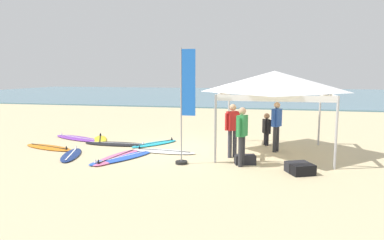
{
  "coord_description": "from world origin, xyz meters",
  "views": [
    {
      "loc": [
        2.61,
        -11.42,
        2.65
      ],
      "look_at": [
        -0.11,
        0.56,
        1.0
      ],
      "focal_mm": 32.18,
      "sensor_mm": 36.0,
      "label": 1
    }
  ],
  "objects_px": {
    "surfboard_orange": "(49,147)",
    "surfboard_pink": "(117,157)",
    "gear_bag_by_pole": "(245,160)",
    "gear_bag_on_sand": "(297,167)",
    "surfboard_black": "(117,144)",
    "person_red": "(233,127)",
    "surfboard_navy": "(71,155)",
    "surfboard_blue": "(122,158)",
    "person_blue": "(276,123)",
    "surfboard_cyan": "(155,143)",
    "person_black": "(266,128)",
    "surfboard_yellow": "(100,139)",
    "surfboard_purple": "(77,138)",
    "surfboard_white": "(164,151)",
    "person_green": "(242,132)",
    "gear_bag_near_tent": "(303,170)",
    "banner_flag": "(185,111)",
    "canopy_tent": "(274,82)"
  },
  "relations": [
    {
      "from": "surfboard_orange",
      "to": "surfboard_pink",
      "type": "bearing_deg",
      "value": -15.18
    },
    {
      "from": "gear_bag_by_pole",
      "to": "gear_bag_on_sand",
      "type": "distance_m",
      "value": 1.51
    },
    {
      "from": "surfboard_black",
      "to": "person_red",
      "type": "height_order",
      "value": "person_red"
    },
    {
      "from": "gear_bag_by_pole",
      "to": "surfboard_black",
      "type": "bearing_deg",
      "value": 160.17
    },
    {
      "from": "surfboard_navy",
      "to": "surfboard_blue",
      "type": "bearing_deg",
      "value": 0.16
    },
    {
      "from": "surfboard_blue",
      "to": "person_blue",
      "type": "bearing_deg",
      "value": 23.83
    },
    {
      "from": "surfboard_cyan",
      "to": "person_black",
      "type": "relative_size",
      "value": 1.66
    },
    {
      "from": "surfboard_yellow",
      "to": "person_blue",
      "type": "distance_m",
      "value": 6.93
    },
    {
      "from": "surfboard_black",
      "to": "surfboard_purple",
      "type": "distance_m",
      "value": 2.22
    },
    {
      "from": "surfboard_cyan",
      "to": "person_black",
      "type": "distance_m",
      "value": 4.23
    },
    {
      "from": "surfboard_orange",
      "to": "surfboard_white",
      "type": "relative_size",
      "value": 1.02
    },
    {
      "from": "person_red",
      "to": "surfboard_cyan",
      "type": "bearing_deg",
      "value": 155.85
    },
    {
      "from": "surfboard_pink",
      "to": "person_green",
      "type": "bearing_deg",
      "value": -0.82
    },
    {
      "from": "surfboard_blue",
      "to": "gear_bag_by_pole",
      "type": "bearing_deg",
      "value": 2.83
    },
    {
      "from": "surfboard_pink",
      "to": "person_green",
      "type": "xyz_separation_m",
      "value": [
        3.92,
        -0.06,
        0.95
      ]
    },
    {
      "from": "surfboard_blue",
      "to": "surfboard_purple",
      "type": "distance_m",
      "value": 4.16
    },
    {
      "from": "surfboard_pink",
      "to": "gear_bag_near_tent",
      "type": "relative_size",
      "value": 3.96
    },
    {
      "from": "surfboard_yellow",
      "to": "surfboard_purple",
      "type": "bearing_deg",
      "value": 176.5
    },
    {
      "from": "surfboard_navy",
      "to": "gear_bag_near_tent",
      "type": "xyz_separation_m",
      "value": [
        7.17,
        -0.58,
        0.1
      ]
    },
    {
      "from": "surfboard_black",
      "to": "person_black",
      "type": "distance_m",
      "value": 5.65
    },
    {
      "from": "surfboard_black",
      "to": "surfboard_white",
      "type": "distance_m",
      "value": 2.25
    },
    {
      "from": "person_green",
      "to": "banner_flag",
      "type": "relative_size",
      "value": 0.5
    },
    {
      "from": "surfboard_orange",
      "to": "surfboard_white",
      "type": "bearing_deg",
      "value": 4.04
    },
    {
      "from": "surfboard_yellow",
      "to": "surfboard_purple",
      "type": "distance_m",
      "value": 1.07
    },
    {
      "from": "surfboard_blue",
      "to": "gear_bag_on_sand",
      "type": "height_order",
      "value": "gear_bag_on_sand"
    },
    {
      "from": "surfboard_pink",
      "to": "surfboard_black",
      "type": "bearing_deg",
      "value": 114.94
    },
    {
      "from": "surfboard_white",
      "to": "gear_bag_on_sand",
      "type": "relative_size",
      "value": 3.79
    },
    {
      "from": "canopy_tent",
      "to": "gear_bag_on_sand",
      "type": "relative_size",
      "value": 5.82
    },
    {
      "from": "banner_flag",
      "to": "surfboard_yellow",
      "type": "bearing_deg",
      "value": 146.53
    },
    {
      "from": "surfboard_cyan",
      "to": "banner_flag",
      "type": "height_order",
      "value": "banner_flag"
    },
    {
      "from": "surfboard_pink",
      "to": "surfboard_blue",
      "type": "relative_size",
      "value": 0.97
    },
    {
      "from": "surfboard_black",
      "to": "banner_flag",
      "type": "bearing_deg",
      "value": -33.91
    },
    {
      "from": "surfboard_cyan",
      "to": "surfboard_orange",
      "type": "height_order",
      "value": "same"
    },
    {
      "from": "person_red",
      "to": "gear_bag_near_tent",
      "type": "height_order",
      "value": "person_red"
    },
    {
      "from": "surfboard_white",
      "to": "surfboard_navy",
      "type": "bearing_deg",
      "value": -157.56
    },
    {
      "from": "person_black",
      "to": "gear_bag_on_sand",
      "type": "xyz_separation_m",
      "value": [
        0.86,
        -3.44,
        -0.52
      ]
    },
    {
      "from": "person_green",
      "to": "gear_bag_near_tent",
      "type": "bearing_deg",
      "value": -18.46
    },
    {
      "from": "gear_bag_on_sand",
      "to": "person_black",
      "type": "bearing_deg",
      "value": 104.02
    },
    {
      "from": "person_red",
      "to": "gear_bag_by_pole",
      "type": "distance_m",
      "value": 1.24
    },
    {
      "from": "surfboard_white",
      "to": "person_green",
      "type": "relative_size",
      "value": 1.33
    },
    {
      "from": "surfboard_black",
      "to": "surfboard_white",
      "type": "relative_size",
      "value": 1.13
    },
    {
      "from": "surfboard_navy",
      "to": "surfboard_orange",
      "type": "relative_size",
      "value": 0.88
    },
    {
      "from": "surfboard_navy",
      "to": "surfboard_black",
      "type": "bearing_deg",
      "value": 70.65
    },
    {
      "from": "gear_bag_on_sand",
      "to": "person_red",
      "type": "bearing_deg",
      "value": 146.75
    },
    {
      "from": "canopy_tent",
      "to": "gear_bag_by_pole",
      "type": "height_order",
      "value": "canopy_tent"
    },
    {
      "from": "surfboard_navy",
      "to": "gear_bag_near_tent",
      "type": "bearing_deg",
      "value": -4.61
    },
    {
      "from": "surfboard_navy",
      "to": "surfboard_purple",
      "type": "bearing_deg",
      "value": 117.82
    },
    {
      "from": "surfboard_pink",
      "to": "banner_flag",
      "type": "relative_size",
      "value": 0.7
    },
    {
      "from": "surfboard_cyan",
      "to": "person_blue",
      "type": "bearing_deg",
      "value": -3.16
    },
    {
      "from": "surfboard_pink",
      "to": "surfboard_blue",
      "type": "bearing_deg",
      "value": -8.52
    }
  ]
}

